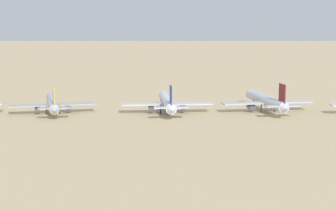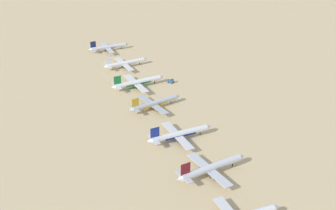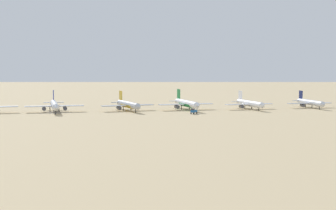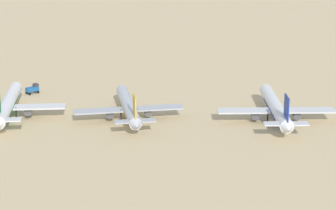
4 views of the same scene
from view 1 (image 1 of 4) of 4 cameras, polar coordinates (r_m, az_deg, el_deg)
ground_plane at (r=268.48m, az=-0.41°, el=-0.77°), size 2341.06×2341.06×0.00m
parked_jet_3 at (r=274.97m, az=9.65°, el=0.42°), size 52.96×43.32×15.32m
parked_jet_4 at (r=267.68m, az=-0.09°, el=0.28°), size 51.92×42.20×14.97m
parked_jet_5 at (r=272.04m, az=-11.31°, el=0.18°), size 48.31×39.63×14.05m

